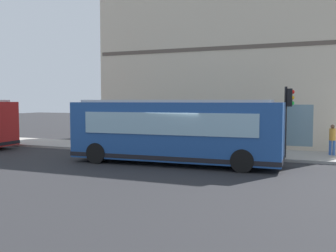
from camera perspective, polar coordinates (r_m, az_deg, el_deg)
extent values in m
plane|color=#262628|center=(18.11, 1.85, -5.80)|extent=(120.00, 120.00, 0.00)
cube|color=#9E9991|center=(22.28, 5.77, -3.80)|extent=(3.68, 40.00, 0.15)
cube|color=beige|center=(28.52, 9.54, 9.13)|extent=(9.36, 16.47, 11.36)
cube|color=brown|center=(24.21, 7.21, 11.45)|extent=(0.36, 16.14, 0.24)
cube|color=slate|center=(23.94, 7.05, 0.39)|extent=(0.12, 11.53, 2.40)
cube|color=#1E478C|center=(18.12, 1.01, -0.70)|extent=(2.88, 10.09, 2.70)
cube|color=silver|center=(18.06, 1.01, 3.77)|extent=(2.46, 9.07, 0.12)
cube|color=#8CB2C6|center=(20.24, -12.47, 0.97)|extent=(2.20, 0.16, 1.20)
cube|color=#8CB2C6|center=(19.30, 2.22, 0.77)|extent=(0.37, 8.20, 1.00)
cube|color=#8CB2C6|center=(16.90, -0.37, 0.33)|extent=(0.37, 8.20, 1.00)
cube|color=black|center=(18.25, 1.00, -4.36)|extent=(2.92, 10.13, 0.20)
cylinder|color=black|center=(20.69, -7.46, -3.22)|extent=(0.34, 1.01, 1.00)
cylinder|color=black|center=(18.69, -10.69, -4.02)|extent=(0.34, 1.01, 1.00)
cylinder|color=black|center=(18.59, 12.17, -4.08)|extent=(0.34, 1.01, 1.00)
cylinder|color=black|center=(16.34, 11.10, -5.16)|extent=(0.34, 1.01, 1.00)
cylinder|color=black|center=(20.04, 17.22, 0.55)|extent=(0.14, 0.14, 3.58)
cube|color=black|center=(19.99, 17.84, 4.09)|extent=(0.32, 0.24, 0.90)
sphere|color=red|center=(19.99, 18.23, 4.89)|extent=(0.20, 0.20, 0.20)
sphere|color=yellow|center=(19.98, 18.21, 4.08)|extent=(0.20, 0.20, 0.20)
sphere|color=green|center=(19.98, 18.19, 3.28)|extent=(0.20, 0.20, 0.20)
cylinder|color=red|center=(22.65, 15.09, -2.90)|extent=(0.24, 0.24, 0.55)
sphere|color=red|center=(22.61, 15.11, -2.01)|extent=(0.22, 0.22, 0.22)
cylinder|color=red|center=(22.63, 15.52, -2.79)|extent=(0.10, 0.12, 0.10)
cylinder|color=red|center=(22.81, 15.15, -2.73)|extent=(0.12, 0.10, 0.10)
cylinder|color=#3359A5|center=(21.88, 23.20, -3.00)|extent=(0.14, 0.14, 0.79)
cylinder|color=#3359A5|center=(21.84, 23.66, -3.02)|extent=(0.14, 0.14, 0.79)
cylinder|color=gold|center=(21.79, 23.48, -1.17)|extent=(0.32, 0.32, 0.62)
sphere|color=brown|center=(21.76, 23.51, -0.07)|extent=(0.21, 0.21, 0.21)
cylinder|color=black|center=(21.55, 2.25, -2.74)|extent=(0.14, 0.14, 0.83)
cylinder|color=black|center=(21.52, 2.72, -2.75)|extent=(0.14, 0.14, 0.83)
cylinder|color=#3F8C4C|center=(21.46, 2.49, -0.78)|extent=(0.32, 0.32, 0.66)
sphere|color=tan|center=(21.43, 2.49, 0.40)|extent=(0.22, 0.22, 0.22)
cylinder|color=#B23338|center=(24.15, 0.09, -2.06)|extent=(0.14, 0.14, 0.79)
cylinder|color=#B23338|center=(24.19, -0.33, -2.05)|extent=(0.14, 0.14, 0.79)
cylinder|color=gold|center=(24.11, -0.12, -0.37)|extent=(0.32, 0.32, 0.63)
sphere|color=#9E704C|center=(24.08, -0.12, 0.63)|extent=(0.22, 0.22, 0.22)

